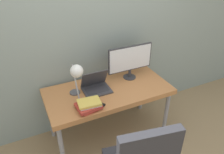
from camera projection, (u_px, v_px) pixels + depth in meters
ground_plane at (121, 153)px, 2.66m from camera, size 12.00×12.00×0.00m
wall_back at (93, 31)px, 2.60m from camera, size 8.00×0.05×2.60m
desk at (108, 94)px, 2.60m from camera, size 1.46×0.71×0.73m
laptop at (96, 86)px, 2.53m from camera, size 0.31×0.25×0.24m
monitor at (130, 60)px, 2.68m from camera, size 0.58×0.16×0.43m
desk_lamp at (76, 74)px, 2.21m from camera, size 0.13×0.29×0.44m
book_stack at (89, 105)px, 2.24m from camera, size 0.26×0.22×0.09m
tv_remote at (90, 101)px, 2.35m from camera, size 0.10×0.16×0.02m
media_remote at (99, 103)px, 2.32m from camera, size 0.11×0.14×0.02m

